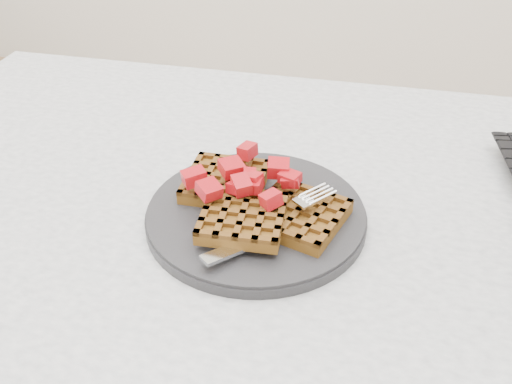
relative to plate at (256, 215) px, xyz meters
The scene contains 5 objects.
table 0.13m from the plate, ahead, with size 1.20×0.80×0.75m.
plate is the anchor object (origin of this frame).
waffles 0.02m from the plate, 87.49° to the right, with size 0.20×0.17×0.03m.
strawberry_pile 0.05m from the plate, ahead, with size 0.15×0.15×0.02m, color #940009, non-canonical shape.
fork 0.05m from the plate, 45.62° to the right, with size 0.02×0.18×0.02m, color silver, non-canonical shape.
Camera 1 is at (0.07, -0.51, 1.15)m, focal length 40.00 mm.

